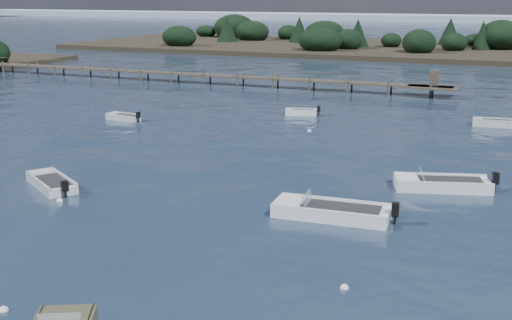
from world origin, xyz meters
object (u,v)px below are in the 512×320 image
at_px(tender_far_grey_b, 493,124).
at_px(dinghy_mid_white_b, 442,186).
at_px(tender_far_grey, 123,118).
at_px(jetty, 207,75).
at_px(dinghy_mid_white_a, 331,214).
at_px(dinghy_mid_grey, 51,184).
at_px(tender_far_white, 301,113).

height_order(tender_far_grey_b, dinghy_mid_white_b, dinghy_mid_white_b).
distance_m(tender_far_grey, tender_far_grey_b, 30.10).
bearing_deg(jetty, dinghy_mid_white_a, -56.01).
bearing_deg(jetty, dinghy_mid_white_b, -46.61).
height_order(tender_far_grey_b, dinghy_mid_grey, tender_far_grey_b).
distance_m(dinghy_mid_grey, jetty, 41.61).
bearing_deg(tender_far_grey, dinghy_mid_white_a, -36.03).
bearing_deg(tender_far_white, tender_far_grey_b, 4.22).
relative_size(dinghy_mid_white_a, dinghy_mid_grey, 1.37).
distance_m(tender_far_grey_b, dinghy_mid_white_b, 19.03).
distance_m(dinghy_mid_white_a, tender_far_grey, 28.10).
bearing_deg(dinghy_mid_white_b, tender_far_grey_b, 84.90).
distance_m(tender_far_white, jetty, 22.04).
bearing_deg(dinghy_mid_grey, dinghy_mid_white_a, 4.38).
height_order(dinghy_mid_grey, jetty, jetty).
relative_size(dinghy_mid_white_a, jetty, 0.09).
bearing_deg(dinghy_mid_grey, jetty, 105.09).
distance_m(tender_far_white, dinghy_mid_white_b, 22.67).
distance_m(tender_far_white, tender_far_grey_b, 15.78).
xyz_separation_m(tender_far_white, tender_far_grey_b, (15.74, 1.16, 0.03)).
distance_m(tender_far_grey, jetty, 22.75).
bearing_deg(dinghy_mid_grey, dinghy_mid_white_b, 21.61).
relative_size(tender_far_grey, dinghy_mid_grey, 0.76).
xyz_separation_m(tender_far_white, dinghy_mid_grey, (-5.69, -25.61, 0.01)).
relative_size(tender_far_white, dinghy_mid_white_a, 0.52).
xyz_separation_m(tender_far_grey_b, dinghy_mid_white_b, (-1.69, -18.95, 0.00)).
distance_m(tender_far_grey_b, jetty, 34.94).
relative_size(tender_far_grey_b, dinghy_mid_white_b, 0.65).
distance_m(tender_far_grey_b, dinghy_mid_grey, 34.29).
bearing_deg(tender_far_grey_b, dinghy_mid_white_a, -103.15).
bearing_deg(tender_far_grey, dinghy_mid_grey, -67.67).
relative_size(tender_far_white, tender_far_grey_b, 0.86).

